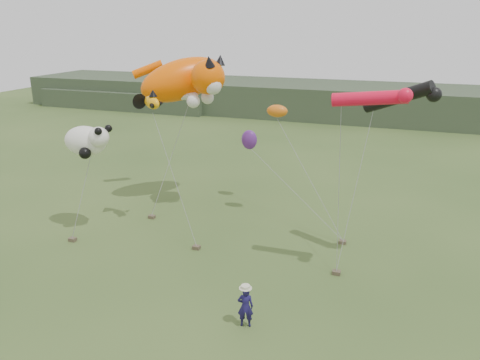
# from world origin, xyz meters

# --- Properties ---
(ground) EXTENTS (120.00, 120.00, 0.00)m
(ground) POSITION_xyz_m (0.00, 0.00, 0.00)
(ground) COLOR #385123
(ground) RESTS_ON ground
(headland) EXTENTS (90.00, 13.00, 4.00)m
(headland) POSITION_xyz_m (-3.11, 44.69, 1.92)
(headland) COLOR #2D3D28
(headland) RESTS_ON ground
(festival_attendant) EXTENTS (0.72, 0.57, 1.74)m
(festival_attendant) POSITION_xyz_m (2.28, -1.33, 0.87)
(festival_attendant) COLOR #191348
(festival_attendant) RESTS_ON ground
(sandbag_anchors) EXTENTS (14.74, 5.00, 0.20)m
(sandbag_anchors) POSITION_xyz_m (-1.66, 5.02, 0.10)
(sandbag_anchors) COLOR brown
(sandbag_anchors) RESTS_ON ground
(cat_kite) EXTENTS (7.32, 5.87, 3.72)m
(cat_kite) POSITION_xyz_m (-5.62, 10.46, 8.14)
(cat_kite) COLOR #FF5C00
(cat_kite) RESTS_ON ground
(fish_kite) EXTENTS (2.37, 1.55, 1.13)m
(fish_kite) POSITION_xyz_m (-6.14, 6.27, 7.39)
(fish_kite) COLOR #FFA50C
(fish_kite) RESTS_ON ground
(tube_kites) EXTENTS (4.54, 3.89, 1.81)m
(tube_kites) POSITION_xyz_m (6.78, 5.36, 8.39)
(tube_kites) COLOR black
(tube_kites) RESTS_ON ground
(panda_kite) EXTENTS (2.93, 1.90, 1.82)m
(panda_kite) POSITION_xyz_m (-8.96, 4.49, 5.34)
(panda_kite) COLOR white
(panda_kite) RESTS_ON ground
(misc_kites) EXTENTS (3.61, 2.95, 3.45)m
(misc_kites) POSITION_xyz_m (-1.12, 11.33, 5.17)
(misc_kites) COLOR orange
(misc_kites) RESTS_ON ground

